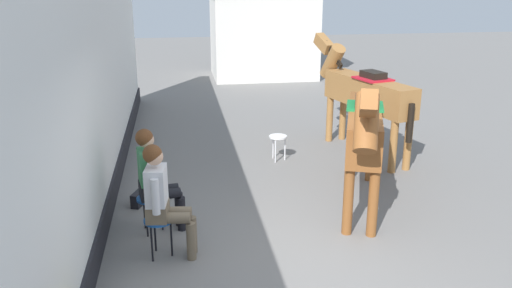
% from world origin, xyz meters
% --- Properties ---
extents(ground_plane, '(40.00, 40.00, 0.00)m').
position_xyz_m(ground_plane, '(0.00, 3.00, 0.00)').
color(ground_plane, slate).
extents(pub_facade_wall, '(0.34, 14.00, 3.40)m').
position_xyz_m(pub_facade_wall, '(-2.55, 1.50, 1.54)').
color(pub_facade_wall, white).
rests_on(pub_facade_wall, ground_plane).
extents(distant_cottage, '(3.40, 2.60, 3.50)m').
position_xyz_m(distant_cottage, '(1.40, 11.53, 1.80)').
color(distant_cottage, silver).
rests_on(distant_cottage, ground_plane).
extents(seated_visitor_near, '(0.61, 0.49, 1.39)m').
position_xyz_m(seated_visitor_near, '(-1.62, 0.30, 0.78)').
color(seated_visitor_near, '#194C99').
rests_on(seated_visitor_near, ground_plane).
extents(seated_visitor_far, '(0.61, 0.48, 1.39)m').
position_xyz_m(seated_visitor_far, '(-1.74, 0.97, 0.78)').
color(seated_visitor_far, '#194C99').
rests_on(seated_visitor_far, ground_plane).
extents(saddled_horse_near, '(1.26, 2.87, 2.06)m').
position_xyz_m(saddled_horse_near, '(1.11, 1.28, 1.16)').
color(saddled_horse_near, brown).
rests_on(saddled_horse_near, ground_plane).
extents(saddled_horse_far, '(1.12, 2.91, 2.06)m').
position_xyz_m(saddled_horse_far, '(1.95, 3.63, 1.16)').
color(saddled_horse_far, '#9E6B38').
rests_on(saddled_horse_far, ground_plane).
extents(spare_stool_white, '(0.32, 0.32, 0.46)m').
position_xyz_m(spare_stool_white, '(0.33, 3.41, 0.40)').
color(spare_stool_white, white).
rests_on(spare_stool_white, ground_plane).
extents(satchel_bag, '(0.21, 0.30, 0.20)m').
position_xyz_m(satchel_bag, '(-2.03, 1.81, 0.10)').
color(satchel_bag, black).
rests_on(satchel_bag, ground_plane).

